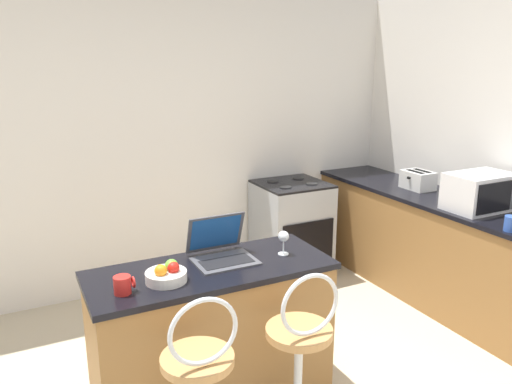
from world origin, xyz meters
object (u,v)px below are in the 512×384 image
object	(u,v)px
fruit_bowl	(167,274)
bar_stool_far	(300,368)
wine_glass_short	(283,238)
microwave	(480,192)
mug_blue	(511,224)
toaster	(418,180)
stove_range	(291,228)
laptop	(221,248)
mug_red	(123,285)

from	to	relation	value
fruit_bowl	bar_stool_far	bearing A→B (deg)	-39.59
wine_glass_short	microwave	bearing A→B (deg)	3.85
microwave	wine_glass_short	distance (m)	1.80
bar_stool_far	mug_blue	world-z (taller)	bar_stool_far
toaster	stove_range	size ratio (longest dim) A/B	0.29
stove_range	mug_blue	distance (m)	2.00
toaster	laptop	bearing A→B (deg)	-162.15
laptop	stove_range	world-z (taller)	laptop
microwave	fruit_bowl	bearing A→B (deg)	-176.02
mug_red	wine_glass_short	bearing A→B (deg)	5.40
stove_range	microwave	bearing A→B (deg)	-58.96
bar_stool_far	mug_red	bearing A→B (deg)	151.95
microwave	toaster	bearing A→B (deg)	85.90
mug_red	wine_glass_short	xyz separation A→B (m)	(0.96, 0.09, 0.06)
wine_glass_short	laptop	bearing A→B (deg)	163.23
bar_stool_far	wine_glass_short	xyz separation A→B (m)	(0.18, 0.50, 0.51)
bar_stool_far	microwave	bearing A→B (deg)	17.56
stove_range	mug_red	world-z (taller)	mug_red
bar_stool_far	wine_glass_short	bearing A→B (deg)	70.17
stove_range	mug_red	bearing A→B (deg)	-140.15
mug_red	mug_blue	world-z (taller)	mug_blue
mug_red	mug_blue	distance (m)	2.54
bar_stool_far	wine_glass_short	size ratio (longest dim) A/B	7.18
bar_stool_far	mug_blue	xyz separation A→B (m)	(1.75, 0.18, 0.46)
bar_stool_far	stove_range	world-z (taller)	bar_stool_far
toaster	mug_red	xyz separation A→B (m)	(-2.80, -0.90, -0.04)
mug_blue	fruit_bowl	distance (m)	2.31
laptop	microwave	distance (m)	2.15
microwave	stove_range	distance (m)	1.72
laptop	toaster	world-z (taller)	laptop
toaster	stove_range	xyz separation A→B (m)	(-0.88, 0.69, -0.53)
laptop	fruit_bowl	xyz separation A→B (m)	(-0.37, -0.16, -0.02)
mug_red	toaster	bearing A→B (deg)	17.90
fruit_bowl	microwave	bearing A→B (deg)	3.98
mug_red	mug_blue	xyz separation A→B (m)	(2.53, -0.23, 0.01)
laptop	mug_blue	bearing A→B (deg)	-12.60
fruit_bowl	stove_range	bearing A→B (deg)	42.87
stove_range	wine_glass_short	bearing A→B (deg)	-122.42
mug_red	mug_blue	bearing A→B (deg)	-5.27
toaster	fruit_bowl	size ratio (longest dim) A/B	1.24
microwave	wine_glass_short	xyz separation A→B (m)	(-1.79, -0.12, -0.04)
wine_glass_short	mug_blue	size ratio (longest dim) A/B	1.40
stove_range	fruit_bowl	world-z (taller)	fruit_bowl
laptop	stove_range	size ratio (longest dim) A/B	0.38
stove_range	wine_glass_short	world-z (taller)	wine_glass_short
laptop	mug_red	world-z (taller)	laptop
bar_stool_far	microwave	xyz separation A→B (m)	(1.97, 0.62, 0.55)
microwave	mug_blue	size ratio (longest dim) A/B	4.82
laptop	stove_range	distance (m)	1.99
bar_stool_far	stove_range	size ratio (longest dim) A/B	1.15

